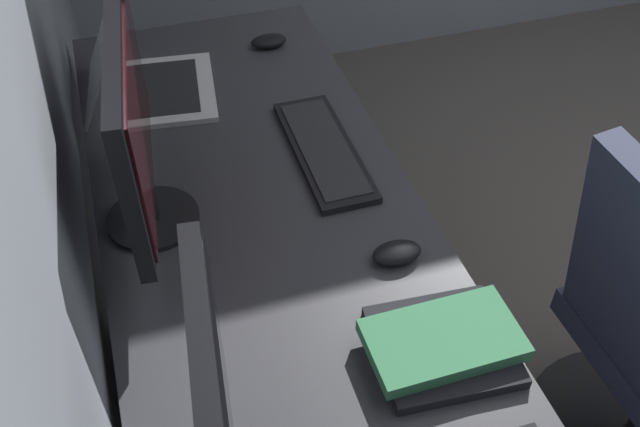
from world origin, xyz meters
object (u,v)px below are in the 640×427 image
laptop_leftmost (142,78)px  monitor_primary (133,123)px  drawer_pedestal (292,420)px  mouse_main (397,253)px  keyboard_main (324,150)px  book_stack_near (443,343)px  mouse_spare (269,41)px

laptop_leftmost → monitor_primary: bearing=174.7°
drawer_pedestal → monitor_primary: 0.76m
mouse_main → keyboard_main: bearing=5.5°
keyboard_main → book_stack_near: size_ratio=1.52×
mouse_main → book_stack_near: size_ratio=0.38×
monitor_primary → book_stack_near: size_ratio=2.04×
drawer_pedestal → laptop_leftmost: size_ratio=1.90×
mouse_main → mouse_spare: bearing=2.3°
monitor_primary → laptop_leftmost: monitor_primary is taller
drawer_pedestal → book_stack_near: 0.50m
keyboard_main → book_stack_near: 0.61m
drawer_pedestal → monitor_primary: (0.34, 0.20, 0.64)m
keyboard_main → mouse_main: mouse_main is taller
keyboard_main → mouse_spare: size_ratio=4.05×
monitor_primary → laptop_leftmost: bearing=-5.3°
mouse_spare → book_stack_near: bearing=-178.6°
mouse_main → book_stack_near: book_stack_near is taller
drawer_pedestal → book_stack_near: book_stack_near is taller
book_stack_near → keyboard_main: bearing=2.6°
monitor_primary → keyboard_main: monitor_primary is taller
mouse_spare → book_stack_near: book_stack_near is taller
monitor_primary → keyboard_main: size_ratio=1.34×
monitor_primary → laptop_leftmost: (0.49, -0.05, -0.21)m
mouse_main → mouse_spare: size_ratio=1.00×
drawer_pedestal → keyboard_main: size_ratio=1.65×
mouse_spare → keyboard_main: bearing=180.0°
drawer_pedestal → mouse_main: size_ratio=6.68×
mouse_spare → monitor_primary: bearing=146.1°
keyboard_main → mouse_main: (-0.37, -0.04, 0.01)m
monitor_primary → mouse_main: 0.58m
drawer_pedestal → book_stack_near: size_ratio=2.52×
drawer_pedestal → keyboard_main: (0.45, -0.22, 0.39)m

